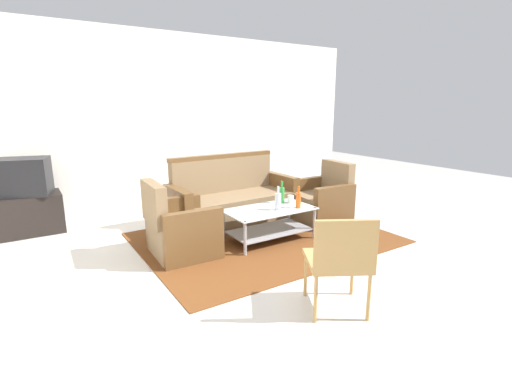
{
  "coord_description": "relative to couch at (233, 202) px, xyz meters",
  "views": [
    {
      "loc": [
        -2.61,
        -3.0,
        1.67
      ],
      "look_at": [
        -0.29,
        0.61,
        0.65
      ],
      "focal_mm": 26.04,
      "sensor_mm": 36.0,
      "label": 1
    }
  ],
  "objects": [
    {
      "name": "tv_stand",
      "position": [
        -2.46,
        1.09,
        -0.06
      ],
      "size": [
        0.8,
        0.5,
        0.52
      ],
      "primitive_type": "cube",
      "color": "black",
      "rests_on": "ground"
    },
    {
      "name": "ground_plane",
      "position": [
        0.14,
        -1.46,
        -0.32
      ],
      "size": [
        14.0,
        14.0,
        0.0
      ],
      "primitive_type": "plane",
      "color": "beige"
    },
    {
      "name": "couch",
      "position": [
        0.0,
        0.0,
        0.0
      ],
      "size": [
        1.82,
        0.79,
        0.96
      ],
      "rotation": [
        0.0,
        0.0,
        3.17
      ],
      "color": "#7F6647",
      "rests_on": "rug"
    },
    {
      "name": "armchair_right",
      "position": [
        1.14,
        -0.6,
        -0.03
      ],
      "size": [
        0.75,
        0.8,
        0.85
      ],
      "rotation": [
        0.0,
        0.0,
        1.5
      ],
      "color": "#7F6647",
      "rests_on": "rug"
    },
    {
      "name": "wall_back",
      "position": [
        0.14,
        1.6,
        1.08
      ],
      "size": [
        6.52,
        0.12,
        2.8
      ],
      "color": "silver",
      "rests_on": "ground"
    },
    {
      "name": "coffee_table",
      "position": [
        0.05,
        -0.85,
        -0.04
      ],
      "size": [
        1.1,
        0.6,
        0.4
      ],
      "color": "silver",
      "rests_on": "rug"
    },
    {
      "name": "armchair_left",
      "position": [
        -1.05,
        -0.67,
        -0.03
      ],
      "size": [
        0.73,
        0.79,
        0.85
      ],
      "rotation": [
        0.0,
        0.0,
        -1.61
      ],
      "color": "#7F6647",
      "rests_on": "rug"
    },
    {
      "name": "wicker_chair",
      "position": [
        -0.44,
        -2.52,
        0.18
      ],
      "size": [
        0.65,
        0.65,
        0.84
      ],
      "rotation": [
        0.0,
        0.0,
        -0.52
      ],
      "color": "#AD844C",
      "rests_on": "ground"
    },
    {
      "name": "bottle_orange",
      "position": [
        0.38,
        -1.0,
        0.2
      ],
      "size": [
        0.06,
        0.06,
        0.27
      ],
      "color": "#D85919",
      "rests_on": "coffee_table"
    },
    {
      "name": "cup",
      "position": [
        0.44,
        -0.76,
        0.14
      ],
      "size": [
        0.08,
        0.08,
        0.1
      ],
      "primitive_type": "cylinder",
      "color": "silver",
      "rests_on": "coffee_table"
    },
    {
      "name": "bottle_green",
      "position": [
        0.34,
        -0.7,
        0.21
      ],
      "size": [
        0.07,
        0.07,
        0.29
      ],
      "color": "#2D8C38",
      "rests_on": "coffee_table"
    },
    {
      "name": "bottle_clear",
      "position": [
        0.11,
        -0.94,
        0.21
      ],
      "size": [
        0.08,
        0.08,
        0.3
      ],
      "color": "silver",
      "rests_on": "coffee_table"
    },
    {
      "name": "television",
      "position": [
        -2.46,
        1.09,
        0.44
      ],
      "size": [
        0.7,
        0.58,
        0.48
      ],
      "rotation": [
        0.0,
        0.0,
        2.87
      ],
      "color": "black",
      "rests_on": "tv_stand"
    },
    {
      "name": "rug",
      "position": [
        0.04,
        -0.75,
        -0.31
      ],
      "size": [
        3.01,
        2.29,
        0.01
      ],
      "primitive_type": "cube",
      "color": "brown",
      "rests_on": "ground"
    }
  ]
}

